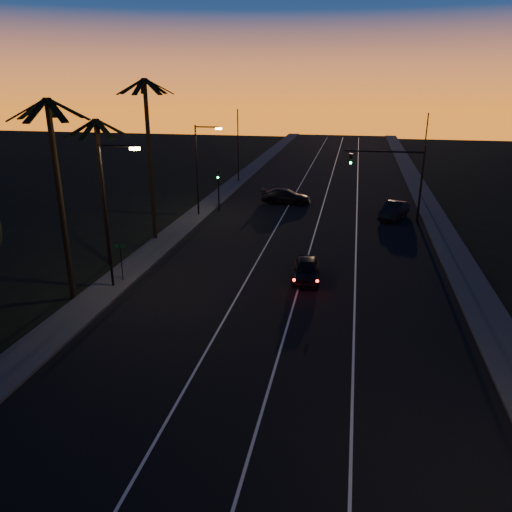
% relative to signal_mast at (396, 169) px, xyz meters
% --- Properties ---
extents(road, '(20.00, 170.00, 0.01)m').
position_rel_signal_mast_xyz_m(road, '(-7.14, -9.99, -4.78)').
color(road, black).
rests_on(road, ground).
extents(sidewalk_left, '(2.40, 170.00, 0.16)m').
position_rel_signal_mast_xyz_m(sidewalk_left, '(-18.34, -9.99, -4.70)').
color(sidewalk_left, '#323230').
rests_on(sidewalk_left, ground).
extents(sidewalk_right, '(2.40, 170.00, 0.16)m').
position_rel_signal_mast_xyz_m(sidewalk_right, '(4.06, -9.99, -4.70)').
color(sidewalk_right, '#323230').
rests_on(sidewalk_right, ground).
extents(lane_stripe_left, '(0.12, 160.00, 0.01)m').
position_rel_signal_mast_xyz_m(lane_stripe_left, '(-10.14, -9.99, -4.76)').
color(lane_stripe_left, silver).
rests_on(lane_stripe_left, road).
extents(lane_stripe_mid, '(0.12, 160.00, 0.01)m').
position_rel_signal_mast_xyz_m(lane_stripe_mid, '(-6.64, -9.99, -4.76)').
color(lane_stripe_mid, silver).
rests_on(lane_stripe_mid, road).
extents(lane_stripe_right, '(0.12, 160.00, 0.01)m').
position_rel_signal_mast_xyz_m(lane_stripe_right, '(-3.14, -9.99, -4.76)').
color(lane_stripe_right, silver).
rests_on(lane_stripe_right, road).
extents(palm_near, '(4.25, 4.16, 11.53)m').
position_rel_signal_mast_xyz_m(palm_near, '(-19.74, -21.99, 2.29)').
color(palm_near, black).
rests_on(palm_near, ground).
extents(palm_mid, '(4.25, 4.16, 10.03)m').
position_rel_signal_mast_xyz_m(palm_mid, '(-20.34, -15.99, 1.47)').
color(palm_mid, black).
rests_on(palm_mid, ground).
extents(palm_far, '(4.25, 4.16, 12.53)m').
position_rel_signal_mast_xyz_m(palm_far, '(-19.34, -9.99, 2.83)').
color(palm_far, black).
rests_on(palm_far, ground).
extents(streetlight_left_near, '(2.55, 0.26, 9.00)m').
position_rel_signal_mast_xyz_m(streetlight_left_near, '(-17.84, -19.99, 0.54)').
color(streetlight_left_near, black).
rests_on(streetlight_left_near, ground).
extents(streetlight_left_far, '(2.55, 0.26, 8.50)m').
position_rel_signal_mast_xyz_m(streetlight_left_far, '(-17.82, -1.99, 0.28)').
color(streetlight_left_far, black).
rests_on(streetlight_left_far, ground).
extents(street_sign, '(0.70, 0.06, 2.60)m').
position_rel_signal_mast_xyz_m(street_sign, '(-17.94, -18.99, -3.13)').
color(street_sign, black).
rests_on(street_sign, ground).
extents(signal_mast, '(7.10, 0.41, 7.00)m').
position_rel_signal_mast_xyz_m(signal_mast, '(0.00, 0.00, 0.00)').
color(signal_mast, black).
rests_on(signal_mast, ground).
extents(signal_post, '(0.28, 0.37, 4.20)m').
position_rel_signal_mast_xyz_m(signal_post, '(-16.64, -0.01, -1.89)').
color(signal_post, black).
rests_on(signal_post, ground).
extents(far_pole_left, '(0.14, 0.14, 9.00)m').
position_rel_signal_mast_xyz_m(far_pole_left, '(-18.14, 15.01, -0.28)').
color(far_pole_left, black).
rests_on(far_pole_left, ground).
extents(far_pole_right, '(0.14, 0.14, 9.00)m').
position_rel_signal_mast_xyz_m(far_pole_right, '(3.86, 12.01, -0.28)').
color(far_pole_right, black).
rests_on(far_pole_right, ground).
extents(lead_car, '(1.97, 4.71, 1.40)m').
position_rel_signal_mast_xyz_m(lead_car, '(-6.31, -16.29, -4.07)').
color(lead_car, black).
rests_on(lead_car, road).
extents(right_car, '(3.20, 5.02, 1.56)m').
position_rel_signal_mast_xyz_m(right_car, '(0.27, 0.56, -3.99)').
color(right_car, black).
rests_on(right_car, road).
extents(cross_car, '(5.27, 2.28, 1.51)m').
position_rel_signal_mast_xyz_m(cross_car, '(-10.58, 4.63, -4.02)').
color(cross_car, black).
rests_on(cross_car, road).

